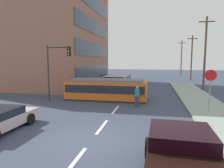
{
  "coord_description": "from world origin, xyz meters",
  "views": [
    {
      "loc": [
        2.74,
        -8.54,
        3.69
      ],
      "look_at": [
        -0.62,
        7.7,
        1.71
      ],
      "focal_mm": 32.64,
      "sensor_mm": 36.0,
      "label": 1
    }
  ],
  "objects": [
    {
      "name": "city_bus",
      "position": [
        -1.62,
        16.34,
        1.06
      ],
      "size": [
        2.58,
        5.76,
        1.84
      ],
      "color": "#A9A3BA",
      "rests_on": "ground"
    },
    {
      "name": "parked_sedan_far",
      "position": [
        -4.82,
        19.9,
        0.62
      ],
      "size": [
        1.99,
        4.41,
        1.19
      ],
      "color": "black",
      "rests_on": "ground"
    },
    {
      "name": "lane_stripe_1",
      "position": [
        0.0,
        2.0,
        0.01
      ],
      "size": [
        0.16,
        2.4,
        0.01
      ],
      "primitive_type": "cube",
      "color": "silver",
      "rests_on": "ground"
    },
    {
      "name": "pickup_truck_parked",
      "position": [
        3.59,
        -2.64,
        0.8
      ],
      "size": [
        2.38,
        5.05,
        1.55
      ],
      "color": "black",
      "rests_on": "ground"
    },
    {
      "name": "lane_stripe_4",
      "position": [
        0.0,
        21.58,
        0.01
      ],
      "size": [
        0.16,
        2.4,
        0.01
      ],
      "primitive_type": "cube",
      "color": "silver",
      "rests_on": "ground"
    },
    {
      "name": "ground_plane",
      "position": [
        0.0,
        10.0,
        0.0
      ],
      "size": [
        120.0,
        120.0,
        0.0
      ],
      "primitive_type": "plane",
      "color": "#384053"
    },
    {
      "name": "parked_sedan_mid",
      "position": [
        -4.99,
        13.55,
        0.62
      ],
      "size": [
        2.02,
        4.5,
        1.19
      ],
      "color": "#3E4F34",
      "rests_on": "ground"
    },
    {
      "name": "lane_stripe_2",
      "position": [
        0.0,
        6.0,
        0.01
      ],
      "size": [
        0.16,
        2.4,
        0.01
      ],
      "primitive_type": "cube",
      "color": "silver",
      "rests_on": "ground"
    },
    {
      "name": "corner_building",
      "position": [
        -13.92,
        19.87,
        8.0
      ],
      "size": [
        16.52,
        17.67,
        16.0
      ],
      "color": "#9B6651",
      "rests_on": "ground"
    },
    {
      "name": "utility_pole_mid",
      "position": [
        8.63,
        17.61,
        4.54
      ],
      "size": [
        1.8,
        0.24,
        8.72
      ],
      "color": "brown",
      "rests_on": "ground"
    },
    {
      "name": "utility_pole_far",
      "position": [
        9.31,
        30.58,
        4.19
      ],
      "size": [
        1.8,
        0.24,
        8.01
      ],
      "color": "brown",
      "rests_on": "ground"
    },
    {
      "name": "traffic_light_mast",
      "position": [
        -5.63,
        8.03,
        3.44
      ],
      "size": [
        2.23,
        0.33,
        4.96
      ],
      "color": "#333333",
      "rests_on": "ground"
    },
    {
      "name": "parked_sedan_furthest",
      "position": [
        -5.73,
        26.32,
        0.62
      ],
      "size": [
        2.08,
        4.39,
        1.19
      ],
      "color": "navy",
      "rests_on": "ground"
    },
    {
      "name": "streetcar_tram",
      "position": [
        -1.51,
        9.58,
        1.0
      ],
      "size": [
        7.4,
        2.55,
        1.93
      ],
      "color": "orange",
      "rests_on": "ground"
    },
    {
      "name": "lane_stripe_0",
      "position": [
        0.0,
        -2.0,
        0.01
      ],
      "size": [
        0.16,
        2.4,
        0.01
      ],
      "primitive_type": "cube",
      "color": "silver",
      "rests_on": "ground"
    },
    {
      "name": "stop_sign",
      "position": [
        6.51,
        6.26,
        2.19
      ],
      "size": [
        0.76,
        0.07,
        2.88
      ],
      "color": "gray",
      "rests_on": "sidewalk_curb_right"
    },
    {
      "name": "pedestrian_crossing",
      "position": [
        1.5,
        7.16,
        0.94
      ],
      "size": [
        0.51,
        0.36,
        1.67
      ],
      "color": "#313A4E",
      "rests_on": "ground"
    },
    {
      "name": "utility_pole_distant",
      "position": [
        9.1,
        43.1,
        4.31
      ],
      "size": [
        1.8,
        0.24,
        8.26
      ],
      "color": "brown",
      "rests_on": "ground"
    },
    {
      "name": "lane_stripe_3",
      "position": [
        0.0,
        15.58,
        0.01
      ],
      "size": [
        0.16,
        2.4,
        0.01
      ],
      "primitive_type": "cube",
      "color": "silver",
      "rests_on": "ground"
    },
    {
      "name": "sidewalk_curb_right",
      "position": [
        6.8,
        6.0,
        0.07
      ],
      "size": [
        3.2,
        36.0,
        0.14
      ],
      "primitive_type": "cube",
      "color": "#909C90",
      "rests_on": "ground"
    }
  ]
}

